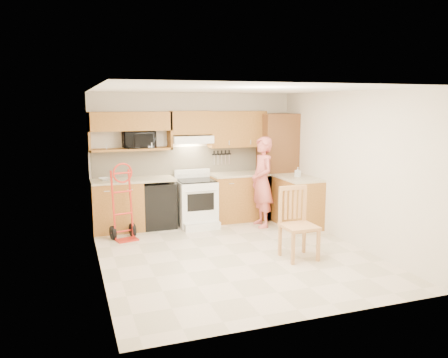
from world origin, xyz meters
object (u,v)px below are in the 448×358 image
person (262,182)px  hand_truck (124,205)px  microwave (139,140)px  dining_chair (299,224)px  range (197,199)px

person → hand_truck: (-2.56, 0.00, -0.25)m
microwave → dining_chair: (1.94, -2.57, -1.11)m
microwave → hand_truck: bearing=-122.8°
hand_truck → microwave: bearing=48.5°
range → person: bearing=-20.3°
range → hand_truck: bearing=-163.3°
dining_chair → range: bearing=111.9°
range → person: size_ratio=0.61×
person → dining_chair: size_ratio=1.58×
range → person: person is taller
range → dining_chair: (0.93, -2.26, 0.02)m
range → hand_truck: 1.48m
microwave → hand_truck: (-0.40, -0.74, -1.05)m
person → microwave: bearing=-107.5°
microwave → person: (2.16, -0.74, -0.80)m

